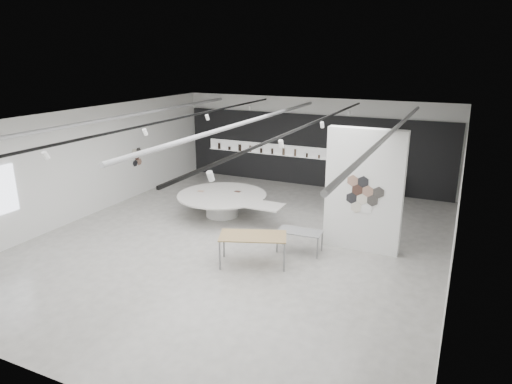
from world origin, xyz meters
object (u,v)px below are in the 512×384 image
at_px(partition_column, 364,191).
at_px(display_island, 223,202).
at_px(kitchen_counter, 376,185).
at_px(sample_table_stone, 300,233).
at_px(sample_table_wood, 253,237).

xyz_separation_m(partition_column, display_island, (-5.06, 0.80, -1.28)).
bearing_deg(kitchen_counter, display_island, -128.27).
height_order(display_island, sample_table_stone, display_island).
height_order(display_island, sample_table_wood, sample_table_wood).
xyz_separation_m(partition_column, kitchen_counter, (-0.61, 5.52, -1.32)).
bearing_deg(display_island, sample_table_stone, -26.39).
distance_m(partition_column, sample_table_stone, 2.19).
distance_m(partition_column, kitchen_counter, 5.70).
xyz_separation_m(display_island, kitchen_counter, (4.45, 4.71, -0.05)).
bearing_deg(sample_table_stone, display_island, 153.27).
relative_size(sample_table_wood, kitchen_counter, 1.16).
height_order(partition_column, sample_table_stone, partition_column).
relative_size(sample_table_wood, sample_table_stone, 1.54).
bearing_deg(partition_column, sample_table_stone, -148.25).
bearing_deg(partition_column, kitchen_counter, 96.27).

